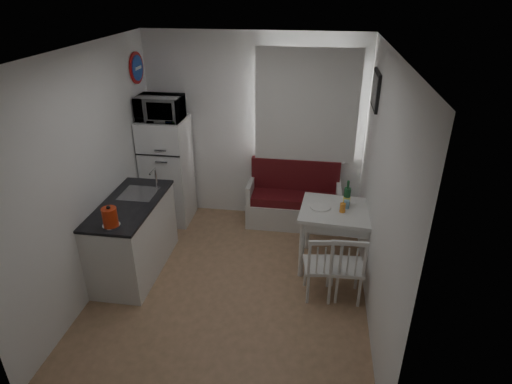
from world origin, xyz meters
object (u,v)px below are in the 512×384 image
(bench, at_px, (293,204))
(fridge, at_px, (168,171))
(dining_table, at_px, (346,217))
(kettle, at_px, (110,217))
(chair_right, at_px, (346,263))
(microwave, at_px, (160,108))
(chair_left, at_px, (322,261))
(wine_bottle, at_px, (347,194))
(kitchen_counter, at_px, (134,236))

(bench, relative_size, fridge, 0.86)
(dining_table, xyz_separation_m, kettle, (-2.40, -0.94, 0.33))
(bench, distance_m, chair_right, 1.75)
(chair_right, xyz_separation_m, kettle, (-2.40, -0.29, 0.51))
(microwave, relative_size, kettle, 2.39)
(chair_left, bearing_deg, wine_bottle, 63.86)
(kitchen_counter, distance_m, kettle, 0.78)
(fridge, distance_m, wine_bottle, 2.55)
(microwave, bearing_deg, kettle, -89.01)
(kitchen_counter, relative_size, bench, 1.02)
(kettle, bearing_deg, fridge, 90.97)
(microwave, distance_m, kettle, 1.85)
(chair_left, bearing_deg, chair_right, -8.35)
(microwave, height_order, wine_bottle, microwave)
(kitchen_counter, bearing_deg, bench, 37.05)
(dining_table, bearing_deg, kitchen_counter, -166.02)
(chair_left, distance_m, fridge, 2.66)
(dining_table, relative_size, kettle, 4.55)
(kitchen_counter, xyz_separation_m, kettle, (0.05, -0.54, 0.57))
(kitchen_counter, bearing_deg, dining_table, 9.38)
(chair_right, bearing_deg, fridge, 146.35)
(kitchen_counter, height_order, chair_left, kitchen_counter)
(kitchen_counter, bearing_deg, wine_bottle, 11.65)
(dining_table, height_order, wine_bottle, wine_bottle)
(fridge, relative_size, kettle, 6.25)
(chair_left, bearing_deg, microwave, 138.65)
(kitchen_counter, xyz_separation_m, chair_right, (2.45, -0.25, 0.06))
(dining_table, height_order, microwave, microwave)
(chair_left, height_order, chair_right, chair_right)
(kitchen_counter, xyz_separation_m, bench, (1.79, 1.35, -0.15))
(chair_right, relative_size, microwave, 0.77)
(fridge, height_order, microwave, microwave)
(dining_table, bearing_deg, kettle, -154.01)
(kettle, bearing_deg, kitchen_counter, 95.28)
(chair_right, distance_m, microwave, 3.05)
(wine_bottle, bearing_deg, microwave, 164.16)
(chair_right, bearing_deg, bench, 110.17)
(chair_right, distance_m, wine_bottle, 0.87)
(kitchen_counter, height_order, bench, kitchen_counter)
(kitchen_counter, relative_size, dining_table, 1.20)
(dining_table, relative_size, microwave, 1.90)
(kitchen_counter, height_order, kettle, kitchen_counter)
(fridge, xyz_separation_m, microwave, (0.00, -0.05, 0.91))
(fridge, bearing_deg, chair_right, -31.60)
(kitchen_counter, bearing_deg, microwave, 89.06)
(chair_right, height_order, kettle, kettle)
(bench, height_order, wine_bottle, wine_bottle)
(kitchen_counter, distance_m, microwave, 1.70)
(bench, xyz_separation_m, chair_right, (0.66, -1.60, 0.20))
(dining_table, xyz_separation_m, chair_right, (-0.00, -0.66, -0.18))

